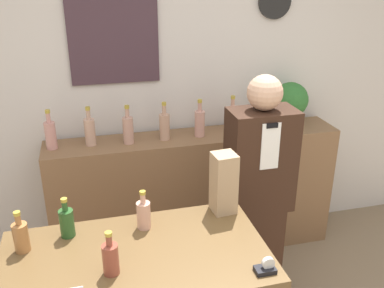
{
  "coord_description": "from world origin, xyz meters",
  "views": [
    {
      "loc": [
        -0.58,
        -1.14,
        2.2
      ],
      "look_at": [
        -0.01,
        1.13,
        1.22
      ],
      "focal_mm": 40.0,
      "sensor_mm": 36.0,
      "label": 1
    }
  ],
  "objects_px": {
    "paper_bag": "(224,183)",
    "tape_dispenser": "(266,267)",
    "potted_plant": "(290,102)",
    "shopkeeper": "(258,198)"
  },
  "relations": [
    {
      "from": "potted_plant",
      "to": "shopkeeper",
      "type": "bearing_deg",
      "value": -127.46
    },
    {
      "from": "shopkeeper",
      "to": "potted_plant",
      "type": "bearing_deg",
      "value": 52.54
    },
    {
      "from": "potted_plant",
      "to": "paper_bag",
      "type": "distance_m",
      "value": 1.37
    },
    {
      "from": "paper_bag",
      "to": "tape_dispenser",
      "type": "bearing_deg",
      "value": -87.37
    },
    {
      "from": "shopkeeper",
      "to": "paper_bag",
      "type": "height_order",
      "value": "shopkeeper"
    },
    {
      "from": "paper_bag",
      "to": "shopkeeper",
      "type": "bearing_deg",
      "value": 43.64
    },
    {
      "from": "shopkeeper",
      "to": "potted_plant",
      "type": "relative_size",
      "value": 4.62
    },
    {
      "from": "potted_plant",
      "to": "paper_bag",
      "type": "relative_size",
      "value": 1.05
    },
    {
      "from": "tape_dispenser",
      "to": "paper_bag",
      "type": "bearing_deg",
      "value": 92.63
    },
    {
      "from": "shopkeeper",
      "to": "tape_dispenser",
      "type": "bearing_deg",
      "value": -110.85
    }
  ]
}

